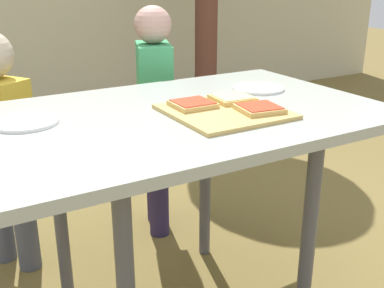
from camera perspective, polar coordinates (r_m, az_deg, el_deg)
name	(u,v)px	position (r m, az deg, el deg)	size (l,w,h in m)	color
dining_table	(175,136)	(1.48, -2.10, 0.97)	(1.30, 0.81, 0.76)	#A6ADA4
cutting_board	(224,112)	(1.44, 3.89, 3.89)	(0.33, 0.33, 0.01)	tan
pizza_slice_far_right	(233,98)	(1.54, 4.86, 5.46)	(0.13, 0.13, 0.02)	tan
pizza_slice_near_right	(259,108)	(1.43, 8.05, 4.23)	(0.14, 0.13, 0.02)	tan
pizza_slice_far_left	(193,104)	(1.47, 0.09, 4.80)	(0.12, 0.12, 0.02)	tan
plate_white_right	(258,88)	(1.75, 7.87, 6.61)	(0.19, 0.19, 0.01)	silver
plate_white_left	(25,122)	(1.42, -19.29, 2.50)	(0.19, 0.19, 0.01)	white
child_left	(1,139)	(1.98, -21.86, 0.59)	(0.25, 0.28, 0.97)	#4A4D5B
child_right	(155,109)	(2.12, -4.42, 4.16)	(0.22, 0.27, 1.03)	#2B2247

